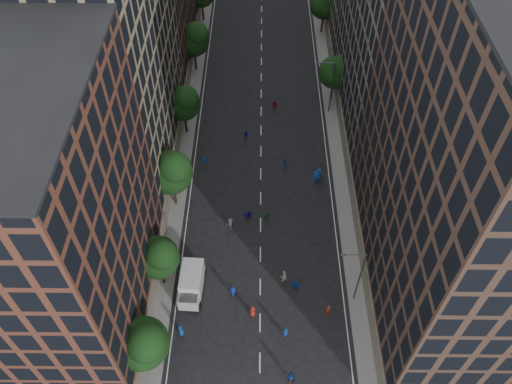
% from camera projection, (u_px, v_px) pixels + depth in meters
% --- Properties ---
extents(ground, '(240.00, 240.00, 0.00)m').
position_uv_depth(ground, '(261.00, 133.00, 75.19)').
color(ground, black).
rests_on(ground, ground).
extents(sidewalk_left, '(4.00, 105.00, 0.15)m').
position_uv_depth(sidewalk_left, '(187.00, 100.00, 80.14)').
color(sidewalk_left, slate).
rests_on(sidewalk_left, ground).
extents(sidewalk_right, '(4.00, 105.00, 0.15)m').
position_uv_depth(sidewalk_right, '(336.00, 101.00, 79.98)').
color(sidewalk_right, slate).
rests_on(sidewalk_right, ground).
extents(bldg_left_a, '(14.00, 22.00, 30.00)m').
position_uv_depth(bldg_left_a, '(51.00, 224.00, 44.95)').
color(bldg_left_a, brown).
rests_on(bldg_left_a, ground).
extents(bldg_left_b, '(14.00, 26.00, 34.00)m').
position_uv_depth(bldg_left_b, '(102.00, 53.00, 59.22)').
color(bldg_left_b, '#89795A').
rests_on(bldg_left_b, ground).
extents(bldg_right_a, '(14.00, 30.00, 36.00)m').
position_uv_depth(bldg_right_a, '(471.00, 172.00, 45.07)').
color(bldg_right_a, '#4B3428').
rests_on(bldg_right_a, ground).
extents(bldg_right_b, '(14.00, 28.00, 33.00)m').
position_uv_depth(bldg_right_b, '(407.00, 19.00, 65.26)').
color(bldg_right_b, '#60594F').
rests_on(bldg_right_b, ground).
extents(tree_left_0, '(5.20, 5.20, 8.83)m').
position_uv_depth(tree_left_0, '(144.00, 343.00, 47.01)').
color(tree_left_0, black).
rests_on(tree_left_0, ground).
extents(tree_left_1, '(4.80, 4.80, 8.21)m').
position_uv_depth(tree_left_1, '(159.00, 257.00, 53.90)').
color(tree_left_1, black).
rests_on(tree_left_1, ground).
extents(tree_left_2, '(5.60, 5.60, 9.45)m').
position_uv_depth(tree_left_2, '(172.00, 171.00, 61.16)').
color(tree_left_2, black).
rests_on(tree_left_2, ground).
extents(tree_left_3, '(5.00, 5.00, 8.58)m').
position_uv_depth(tree_left_3, '(184.00, 102.00, 70.78)').
color(tree_left_3, black).
rests_on(tree_left_3, ground).
extents(tree_left_4, '(5.40, 5.40, 9.08)m').
position_uv_depth(tree_left_4, '(194.00, 39.00, 81.08)').
color(tree_left_4, black).
rests_on(tree_left_4, ground).
extents(tree_right_a, '(5.00, 5.00, 8.39)m').
position_uv_depth(tree_right_a, '(336.00, 71.00, 76.03)').
color(tree_right_a, black).
rests_on(tree_right_a, ground).
extents(tree_right_b, '(5.20, 5.20, 8.83)m').
position_uv_depth(tree_right_b, '(326.00, 3.00, 88.92)').
color(tree_right_b, black).
rests_on(tree_right_b, ground).
extents(streetlamp_near, '(2.64, 0.22, 9.06)m').
position_uv_depth(streetlamp_near, '(358.00, 275.00, 52.82)').
color(streetlamp_near, '#595B60').
rests_on(streetlamp_near, ground).
extents(streetlamp_far, '(2.64, 0.22, 9.06)m').
position_uv_depth(streetlamp_far, '(331.00, 85.00, 74.51)').
color(streetlamp_far, '#595B60').
rests_on(streetlamp_far, ground).
extents(cargo_van, '(2.80, 5.53, 2.88)m').
position_uv_depth(cargo_van, '(191.00, 284.00, 56.32)').
color(cargo_van, silver).
rests_on(cargo_van, ground).
extents(skater_0, '(0.95, 0.79, 1.66)m').
position_uv_depth(skater_0, '(181.00, 331.00, 53.32)').
color(skater_0, '#123D92').
rests_on(skater_0, ground).
extents(skater_1, '(0.75, 0.63, 1.74)m').
position_uv_depth(skater_1, '(286.00, 333.00, 53.11)').
color(skater_1, '#143CA3').
rests_on(skater_1, ground).
extents(skater_2, '(0.91, 0.75, 1.71)m').
position_uv_depth(skater_2, '(291.00, 376.00, 50.06)').
color(skater_2, '#122B98').
rests_on(skater_2, ground).
extents(skater_3, '(1.10, 0.78, 1.55)m').
position_uv_depth(skater_3, '(233.00, 292.00, 56.46)').
color(skater_3, '#1428A8').
rests_on(skater_3, ground).
extents(skater_4, '(1.21, 0.78, 1.91)m').
position_uv_depth(skater_4, '(185.00, 289.00, 56.50)').
color(skater_4, '#121B94').
rests_on(skater_4, ground).
extents(skater_5, '(1.60, 0.93, 1.65)m').
position_uv_depth(skater_5, '(296.00, 286.00, 56.90)').
color(skater_5, '#1640B4').
rests_on(skater_5, ground).
extents(skater_6, '(0.94, 0.74, 1.70)m').
position_uv_depth(skater_6, '(253.00, 311.00, 54.80)').
color(skater_6, '#A1271A').
rests_on(skater_6, ground).
extents(skater_7, '(0.62, 0.44, 1.62)m').
position_uv_depth(skater_7, '(328.00, 310.00, 54.94)').
color(skater_7, '#A7311B').
rests_on(skater_7, ground).
extents(skater_8, '(1.07, 0.96, 1.80)m').
position_uv_depth(skater_8, '(284.00, 276.00, 57.66)').
color(skater_8, silver).
rests_on(skater_8, ground).
extents(skater_9, '(1.35, 1.10, 1.82)m').
position_uv_depth(skater_9, '(230.00, 224.00, 62.68)').
color(skater_9, '#3E3F43').
rests_on(skater_9, ground).
extents(skater_10, '(1.11, 0.51, 1.86)m').
position_uv_depth(skater_10, '(267.00, 217.00, 63.39)').
color(skater_10, '#1C5F2D').
rests_on(skater_10, ground).
extents(skater_11, '(1.58, 0.85, 1.62)m').
position_uv_depth(skater_11, '(248.00, 215.00, 63.68)').
color(skater_11, '#1914A6').
rests_on(skater_11, ground).
extents(skater_12, '(1.05, 0.85, 1.86)m').
position_uv_depth(skater_12, '(319.00, 174.00, 68.23)').
color(skater_12, blue).
rests_on(skater_12, ground).
extents(skater_13, '(0.67, 0.48, 1.74)m').
position_uv_depth(skater_13, '(205.00, 161.00, 70.01)').
color(skater_13, navy).
rests_on(skater_13, ground).
extents(skater_14, '(0.93, 0.84, 1.58)m').
position_uv_depth(skater_14, '(284.00, 164.00, 69.71)').
color(skater_14, '#1441A9').
rests_on(skater_14, ground).
extents(skater_15, '(1.41, 1.10, 1.92)m').
position_uv_depth(skater_15, '(316.00, 177.00, 67.90)').
color(skater_15, '#1442A9').
rests_on(skater_15, ground).
extents(skater_16, '(0.93, 0.44, 1.55)m').
position_uv_depth(skater_16, '(246.00, 136.00, 73.59)').
color(skater_16, '#1418A8').
rests_on(skater_16, ground).
extents(skater_17, '(1.68, 1.13, 1.74)m').
position_uv_depth(skater_17, '(275.00, 106.00, 78.00)').
color(skater_17, maroon).
rests_on(skater_17, ground).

